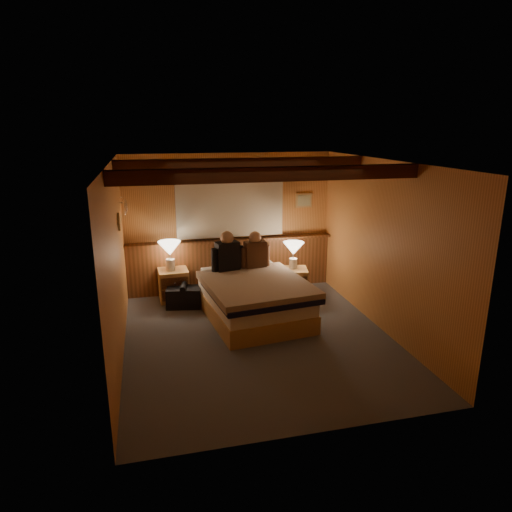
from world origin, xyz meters
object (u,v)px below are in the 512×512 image
object	(u,v)px
nightstand_left	(174,285)
bed	(254,298)
person_left	(227,254)
duffel_bag	(184,297)
nightstand_right	(293,284)
lamp_right	(294,250)
lamp_left	(170,250)
person_right	(255,252)

from	to	relation	value
nightstand_left	bed	bearing A→B (deg)	-45.92
person_left	duffel_bag	bearing A→B (deg)	157.58
bed	nightstand_right	world-z (taller)	bed
lamp_right	nightstand_right	bearing A→B (deg)	-111.51
lamp_left	duffel_bag	bearing A→B (deg)	-64.73
lamp_right	person_right	world-z (taller)	person_right
nightstand_left	person_right	xyz separation A→B (m)	(1.30, -0.43, 0.60)
lamp_right	person_right	size ratio (longest dim) A/B	0.74
person_left	duffel_bag	xyz separation A→B (m)	(-0.70, 0.13, -0.71)
nightstand_right	nightstand_left	bearing A→B (deg)	-179.43
bed	lamp_right	xyz separation A→B (m)	(0.84, 0.71, 0.52)
person_left	lamp_right	bearing A→B (deg)	-6.52
bed	lamp_left	bearing A→B (deg)	130.20
lamp_left	nightstand_left	bearing A→B (deg)	-16.63
person_right	nightstand_right	bearing A→B (deg)	-3.37
bed	lamp_left	world-z (taller)	lamp_left
lamp_left	duffel_bag	size ratio (longest dim) A/B	0.82
nightstand_right	person_right	bearing A→B (deg)	-165.05
nightstand_left	lamp_right	world-z (taller)	lamp_right
nightstand_right	lamp_left	distance (m)	2.13
person_left	nightstand_left	bearing A→B (deg)	138.20
bed	lamp_left	xyz separation A→B (m)	(-1.17, 1.08, 0.55)
person_right	duffel_bag	distance (m)	1.36
nightstand_left	person_right	bearing A→B (deg)	-21.02
lamp_right	duffel_bag	bearing A→B (deg)	179.58
lamp_right	person_left	distance (m)	1.15
nightstand_right	person_left	distance (m)	1.29
person_left	lamp_left	bearing A→B (deg)	138.68
nightstand_left	duffel_bag	xyz separation A→B (m)	(0.13, -0.35, -0.09)
lamp_left	person_left	bearing A→B (deg)	-29.12
nightstand_right	lamp_right	world-z (taller)	lamp_right
bed	duffel_bag	distance (m)	1.24
lamp_left	bed	bearing A→B (deg)	-42.65
person_right	duffel_bag	size ratio (longest dim) A/B	1.04
nightstand_right	duffel_bag	world-z (taller)	nightstand_right
lamp_right	person_left	size ratio (longest dim) A/B	0.70
lamp_right	duffel_bag	distance (m)	1.96
lamp_right	lamp_left	bearing A→B (deg)	169.50
person_right	lamp_left	bearing A→B (deg)	155.38
duffel_bag	person_left	bearing A→B (deg)	-0.16
nightstand_left	lamp_left	distance (m)	0.61
nightstand_left	lamp_right	size ratio (longest dim) A/B	1.17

